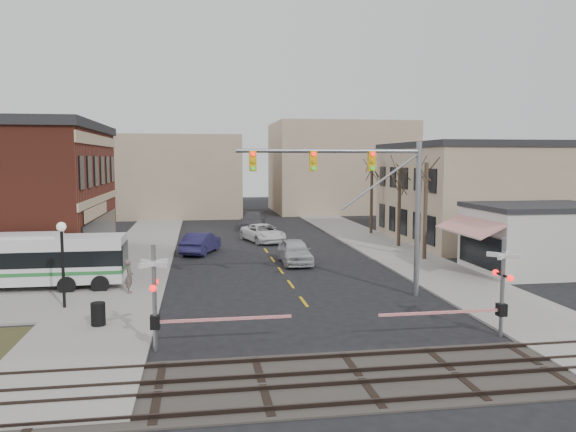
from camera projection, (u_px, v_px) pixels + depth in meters
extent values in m
plane|color=black|center=(312.00, 313.00, 26.00)|extent=(160.00, 160.00, 0.00)
cube|color=gray|center=(143.00, 249.00, 44.16)|extent=(5.00, 60.00, 0.12)
cube|color=gray|center=(375.00, 243.00, 47.12)|extent=(5.00, 60.00, 0.12)
cube|color=#332D28|center=(361.00, 378.00, 18.13)|extent=(160.00, 5.00, 0.06)
cube|color=#2D231E|center=(356.00, 370.00, 18.60)|extent=(160.00, 0.08, 0.14)
cube|color=#2D231E|center=(345.00, 355.00, 20.01)|extent=(160.00, 0.08, 0.14)
cube|color=#2D231E|center=(379.00, 401.00, 16.24)|extent=(160.00, 0.08, 0.14)
cube|color=#2D231E|center=(365.00, 382.00, 17.65)|extent=(160.00, 0.08, 0.14)
cube|color=tan|center=(100.00, 199.00, 39.42)|extent=(0.10, 15.00, 0.50)
cube|color=tan|center=(98.00, 140.00, 39.01)|extent=(0.10, 15.00, 0.70)
cube|color=black|center=(101.00, 234.00, 39.67)|extent=(0.08, 13.00, 2.60)
cube|color=tan|center=(515.00, 195.00, 48.68)|extent=(20.00, 15.00, 8.00)
cube|color=#262628|center=(517.00, 146.00, 48.25)|extent=(20.30, 15.30, 0.50)
cube|color=beige|center=(540.00, 241.00, 35.17)|extent=(8.00, 6.00, 4.00)
cube|color=#262628|center=(541.00, 207.00, 34.95)|extent=(8.20, 6.20, 0.30)
cube|color=red|center=(468.00, 226.00, 34.32)|extent=(1.68, 6.00, 0.87)
cylinder|color=#382B21|center=(425.00, 211.00, 39.07)|extent=(0.28, 0.28, 6.75)
cylinder|color=#382B21|center=(399.00, 207.00, 45.04)|extent=(0.28, 0.28, 6.30)
cylinder|color=#382B21|center=(371.00, 195.00, 52.88)|extent=(0.28, 0.28, 7.20)
cube|color=silver|center=(16.00, 260.00, 30.19)|extent=(11.32, 2.49, 2.47)
cube|color=black|center=(16.00, 257.00, 30.17)|extent=(11.36, 2.53, 0.85)
cube|color=#257132|center=(17.00, 271.00, 30.25)|extent=(11.36, 2.53, 0.19)
cylinder|color=black|center=(17.00, 282.00, 30.31)|extent=(0.95, 2.45, 0.94)
cylinder|color=gray|center=(418.00, 219.00, 28.87)|extent=(0.28, 0.28, 8.00)
cylinder|color=gray|center=(330.00, 151.00, 27.79)|extent=(9.31, 0.20, 0.20)
cube|color=gold|center=(372.00, 161.00, 28.17)|extent=(0.35, 0.30, 1.00)
cube|color=gold|center=(313.00, 161.00, 27.71)|extent=(0.35, 0.30, 1.00)
cube|color=gold|center=(253.00, 161.00, 27.24)|extent=(0.35, 0.30, 1.00)
cylinder|color=gray|center=(154.00, 298.00, 20.60)|extent=(0.16, 0.16, 4.00)
cube|color=silver|center=(154.00, 263.00, 20.47)|extent=(1.00, 1.00, 0.18)
cube|color=silver|center=(154.00, 263.00, 20.47)|extent=(1.00, 1.00, 0.18)
sphere|color=#FF0C0C|center=(153.00, 288.00, 20.01)|extent=(0.26, 0.26, 0.26)
sphere|color=#FF0C0C|center=(155.00, 282.00, 21.09)|extent=(0.26, 0.26, 0.26)
cube|color=black|center=(155.00, 322.00, 20.69)|extent=(0.35, 0.35, 0.50)
cube|color=#FF0C0C|center=(226.00, 319.00, 21.10)|extent=(5.00, 0.10, 0.10)
cylinder|color=gray|center=(502.00, 288.00, 22.31)|extent=(0.16, 0.16, 4.00)
cube|color=silver|center=(504.00, 255.00, 22.18)|extent=(1.00, 1.00, 0.18)
cube|color=silver|center=(504.00, 255.00, 22.18)|extent=(1.00, 1.00, 0.18)
sphere|color=#FF0C0C|center=(510.00, 278.00, 21.72)|extent=(0.26, 0.26, 0.26)
sphere|color=#FF0C0C|center=(496.00, 273.00, 22.80)|extent=(0.26, 0.26, 0.26)
cube|color=black|center=(501.00, 310.00, 22.40)|extent=(0.35, 0.35, 0.50)
cube|color=#FF0C0C|center=(440.00, 313.00, 21.99)|extent=(5.00, 0.10, 0.10)
cylinder|color=black|center=(63.00, 269.00, 26.29)|extent=(0.14, 0.14, 3.69)
sphere|color=silver|center=(61.00, 227.00, 26.09)|extent=(0.44, 0.44, 0.44)
cylinder|color=black|center=(98.00, 314.00, 23.59)|extent=(0.60, 0.60, 0.97)
imported|color=#B8B8BD|center=(295.00, 251.00, 38.16)|extent=(1.97, 4.90, 1.67)
imported|color=#1D1A42|center=(201.00, 243.00, 42.29)|extent=(3.23, 5.17, 1.61)
imported|color=white|center=(263.00, 233.00, 48.24)|extent=(3.93, 5.95, 1.52)
imported|color=#434248|center=(253.00, 221.00, 57.02)|extent=(3.30, 6.08, 1.67)
imported|color=#60514D|center=(129.00, 276.00, 29.28)|extent=(0.50, 0.69, 1.76)
imported|color=#2F3353|center=(88.00, 266.00, 32.43)|extent=(1.00, 0.92, 1.65)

